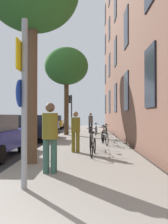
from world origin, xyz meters
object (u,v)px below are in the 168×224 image
at_px(car_2, 47,123).
at_px(bicycle_1, 91,140).
at_px(bicycle_4, 106,133).
at_px(pedestrian_0, 50,133).
at_px(bicycle_0, 93,146).
at_px(bicycle_2, 105,137).
at_px(bicycle_5, 96,130).
at_px(pedestrian_2, 91,121).
at_px(pedestrian_1, 76,129).
at_px(tree_far, 66,67).
at_px(traffic_light, 71,106).
at_px(car_1, 36,127).
at_px(bicycle_3, 104,134).
at_px(car_3, 55,122).
at_px(sign_post, 23,95).

bearing_deg(car_2, bicycle_1, -72.17).
height_order(bicycle_4, pedestrian_0, pedestrian_0).
distance_m(bicycle_0, bicycle_2, 3.41).
relative_size(bicycle_5, pedestrian_2, 1.00).
bearing_deg(pedestrian_1, bicycle_1, 57.71).
height_order(pedestrian_0, pedestrian_2, pedestrian_0).
bearing_deg(tree_far, bicycle_1, -77.40).
distance_m(bicycle_2, car_2, 12.14).
bearing_deg(pedestrian_0, tree_far, 92.94).
distance_m(bicycle_5, car_2, 7.05).
distance_m(tree_far, bicycle_2, 8.36).
bearing_deg(bicycle_2, bicycle_5, 92.08).
bearing_deg(pedestrian_2, traffic_light, 114.27).
height_order(bicycle_1, car_2, car_2).
relative_size(bicycle_4, bicycle_5, 0.99).
bearing_deg(car_2, bicycle_5, -49.17).
relative_size(bicycle_0, bicycle_4, 0.95).
relative_size(bicycle_1, bicycle_5, 1.00).
bearing_deg(bicycle_5, pedestrian_0, -97.86).
relative_size(bicycle_4, car_2, 0.41).
distance_m(bicycle_1, car_1, 5.86).
relative_size(tree_far, bicycle_5, 3.92).
distance_m(tree_far, pedestrian_2, 5.04).
bearing_deg(pedestrian_2, bicycle_5, -81.01).
bearing_deg(bicycle_3, bicycle_0, -98.12).
relative_size(bicycle_3, pedestrian_0, 0.90).
distance_m(bicycle_5, car_1, 4.80).
xyz_separation_m(tree_far, car_3, (-2.24, 10.41, -4.54)).
height_order(pedestrian_0, car_3, pedestrian_0).
distance_m(traffic_light, bicycle_4, 9.94).
distance_m(bicycle_0, bicycle_1, 1.80).
bearing_deg(pedestrian_0, bicycle_5, 82.14).
distance_m(bicycle_3, bicycle_5, 3.92).
bearing_deg(car_1, car_2, 94.43).
relative_size(bicycle_3, bicycle_5, 0.94).
height_order(tree_far, car_1, tree_far).
distance_m(sign_post, pedestrian_0, 1.58).
relative_size(bicycle_3, car_1, 0.38).
distance_m(traffic_light, car_3, 4.94).
height_order(bicycle_2, car_1, car_1).
distance_m(sign_post, bicycle_4, 11.14).
xyz_separation_m(bicycle_5, pedestrian_0, (-1.64, -11.89, 0.66)).
bearing_deg(pedestrian_0, pedestrian_1, 82.15).
bearing_deg(bicycle_1, pedestrian_1, -122.29).
xyz_separation_m(tree_far, bicycle_1, (1.75, -7.85, -4.87)).
distance_m(bicycle_1, pedestrian_2, 9.74).
relative_size(bicycle_1, pedestrian_1, 1.05).
bearing_deg(bicycle_4, traffic_light, 107.67).
bearing_deg(car_1, bicycle_2, -37.02).
bearing_deg(sign_post, bicycle_1, 75.83).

